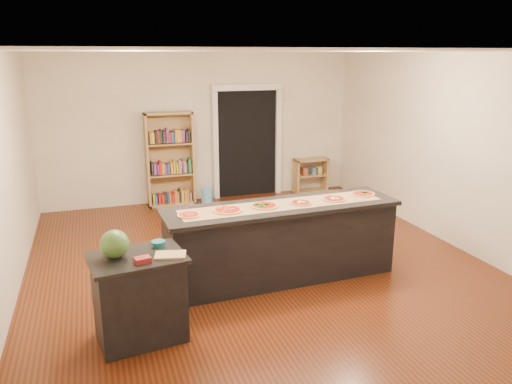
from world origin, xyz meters
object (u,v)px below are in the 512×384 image
object	(u,v)px
side_counter	(140,297)
waste_bin	(207,196)
kitchen_island	(281,241)
watermelon	(115,244)
low_shelf	(310,175)
bookshelf	(170,159)

from	to	relation	value
side_counter	waste_bin	size ratio (longest dim) A/B	2.85
kitchen_island	watermelon	size ratio (longest dim) A/B	10.77
kitchen_island	low_shelf	world-z (taller)	kitchen_island
kitchen_island	watermelon	bearing A→B (deg)	-159.75
waste_bin	kitchen_island	bearing A→B (deg)	-87.13
kitchen_island	side_counter	distance (m)	2.04
kitchen_island	bookshelf	xyz separation A→B (m)	(-0.81, 3.66, 0.39)
kitchen_island	low_shelf	bearing A→B (deg)	58.29
bookshelf	waste_bin	world-z (taller)	bookshelf
bookshelf	low_shelf	bearing A→B (deg)	0.13
side_counter	low_shelf	bearing A→B (deg)	41.51
side_counter	waste_bin	xyz separation A→B (m)	(1.67, 4.34, -0.29)
low_shelf	watermelon	distance (m)	6.14
bookshelf	waste_bin	bearing A→B (deg)	-17.79
bookshelf	waste_bin	xyz separation A→B (m)	(0.64, -0.20, -0.72)
bookshelf	low_shelf	world-z (taller)	bookshelf
side_counter	bookshelf	distance (m)	4.68
waste_bin	watermelon	world-z (taller)	watermelon
waste_bin	low_shelf	bearing A→B (deg)	5.38
watermelon	side_counter	bearing A→B (deg)	-9.50
kitchen_island	watermelon	distance (m)	2.27
side_counter	bookshelf	size ratio (longest dim) A/B	0.51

